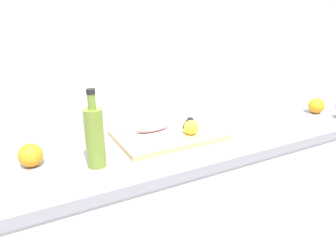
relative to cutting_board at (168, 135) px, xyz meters
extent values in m
cube|color=silver|center=(-0.02, 0.34, 0.34)|extent=(3.20, 0.05, 2.50)
cube|color=white|center=(-0.02, 0.02, -0.48)|extent=(2.00, 0.58, 0.86)
cube|color=gray|center=(-0.02, 0.02, -0.03)|extent=(2.00, 0.60, 0.04)
cube|color=tan|center=(0.00, 0.00, 0.00)|extent=(0.43, 0.29, 0.02)
cylinder|color=white|center=(-0.06, 0.01, 0.02)|extent=(0.21, 0.21, 0.01)
ellipsoid|color=tan|center=(-0.06, 0.01, 0.04)|extent=(0.16, 0.07, 0.04)
cube|color=silver|center=(0.22, 0.15, 0.02)|extent=(0.15, 0.16, 0.00)
cube|color=black|center=(0.12, 0.04, 0.02)|extent=(0.09, 0.10, 0.02)
sphere|color=yellow|center=(0.08, -0.06, 0.04)|extent=(0.06, 0.06, 0.06)
cylinder|color=olive|center=(-0.33, -0.11, 0.09)|extent=(0.06, 0.06, 0.20)
cylinder|color=olive|center=(-0.33, -0.11, 0.22)|extent=(0.03, 0.03, 0.05)
cylinder|color=black|center=(-0.33, -0.11, 0.25)|extent=(0.03, 0.03, 0.02)
sphere|color=orange|center=(-0.53, -0.01, 0.03)|extent=(0.08, 0.08, 0.08)
sphere|color=orange|center=(0.82, -0.07, 0.03)|extent=(0.08, 0.08, 0.08)
camera|label=1|loc=(-0.55, -1.05, 0.49)|focal=32.93mm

